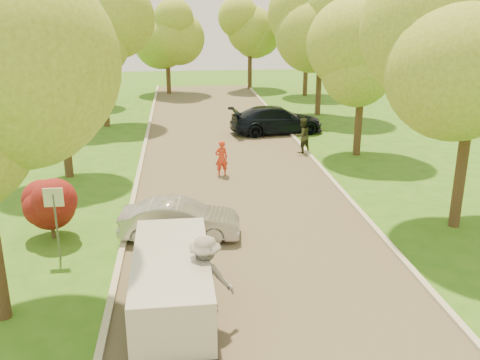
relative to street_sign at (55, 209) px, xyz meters
name	(u,v)px	position (x,y,z in m)	size (l,w,h in m)	color
ground	(282,323)	(5.80, -4.00, -1.56)	(100.00, 100.00, 0.00)	#2C6217
road	(242,202)	(5.80, 4.00, -1.56)	(8.00, 60.00, 0.01)	#4C4438
curb_left	(132,205)	(1.75, 4.00, -1.50)	(0.18, 60.00, 0.12)	#B2AD9E
curb_right	(347,197)	(9.85, 4.00, -1.50)	(0.18, 60.00, 0.12)	#B2AD9E
street_sign	(55,209)	(0.00, 0.00, 0.00)	(0.55, 0.06, 2.17)	#59595E
red_shrub	(50,206)	(-0.50, 1.50, -0.47)	(1.70, 1.70, 1.95)	#382619
tree_l_midb	(63,68)	(-1.01, 8.00, 3.02)	(4.30, 4.20, 6.62)	#382619
tree_l_far	(104,33)	(-0.59, 18.00, 3.90)	(4.92, 4.80, 7.79)	#382619
tree_r_midb	(367,53)	(12.40, 10.00, 3.32)	(4.51, 4.40, 7.01)	#382619
tree_r_far	(325,24)	(13.03, 20.00, 4.27)	(5.33, 5.20, 8.34)	#382619
tree_bg_a	(84,30)	(-2.98, 26.00, 3.75)	(5.12, 5.00, 7.72)	#382619
tree_bg_b	(310,25)	(14.02, 28.00, 3.97)	(5.12, 5.00, 7.95)	#382619
tree_bg_c	(169,31)	(3.01, 30.00, 3.46)	(4.92, 4.80, 7.33)	#382619
tree_bg_d	(253,26)	(10.02, 32.00, 3.75)	(5.12, 5.00, 7.72)	#382619
minivan	(172,285)	(3.30, -3.51, -0.69)	(1.80, 4.46, 1.65)	silver
silver_sedan	(180,220)	(3.50, 1.06, -0.95)	(1.31, 3.75, 1.24)	#A2A2A6
dark_sedan	(276,120)	(9.10, 15.03, -0.79)	(2.16, 5.31, 1.54)	black
longboard	(207,317)	(4.07, -3.71, -1.45)	(0.60, 1.07, 0.12)	black
skateboarder	(206,277)	(4.07, -3.71, -0.42)	(1.30, 0.75, 2.02)	gray
person_striped	(221,158)	(5.33, 7.40, -0.79)	(0.57, 0.37, 1.55)	red
person_olive	(302,136)	(9.60, 10.65, -0.69)	(0.85, 0.67, 1.76)	#2A2F1C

